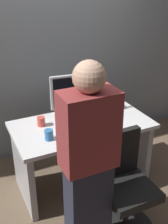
{
  "coord_description": "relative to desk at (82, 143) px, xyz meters",
  "views": [
    {
      "loc": [
        -1.07,
        -2.28,
        2.1
      ],
      "look_at": [
        0.0,
        -0.05,
        0.9
      ],
      "focal_mm": 44.97,
      "sensor_mm": 36.0,
      "label": 1
    }
  ],
  "objects": [
    {
      "name": "ground_plane",
      "position": [
        0.0,
        0.0,
        -0.51
      ],
      "size": [
        9.0,
        9.0,
        0.0
      ],
      "primitive_type": "plane",
      "color": "brown"
    },
    {
      "name": "book_stack",
      "position": [
        0.4,
        0.2,
        0.31
      ],
      "size": [
        0.23,
        0.18,
        0.15
      ],
      "color": "red",
      "rests_on": "desk"
    },
    {
      "name": "wall_back",
      "position": [
        0.0,
        0.88,
        0.99
      ],
      "size": [
        6.4,
        0.1,
        3.0
      ],
      "primitive_type": "cube",
      "color": "gray",
      "rests_on": "ground"
    },
    {
      "name": "desk",
      "position": [
        0.0,
        0.0,
        0.0
      ],
      "size": [
        1.41,
        0.74,
        0.75
      ],
      "color": "white",
      "rests_on": "ground"
    },
    {
      "name": "person_at_desk",
      "position": [
        -0.31,
        -0.77,
        0.33
      ],
      "size": [
        0.4,
        0.24,
        1.64
      ],
      "color": "#262838",
      "rests_on": "ground"
    },
    {
      "name": "office_chair",
      "position": [
        0.07,
        -0.71,
        -0.09
      ],
      "size": [
        0.52,
        0.52,
        0.94
      ],
      "color": "black",
      "rests_on": "ground"
    },
    {
      "name": "keyboard",
      "position": [
        -0.01,
        -0.12,
        0.25
      ],
      "size": [
        0.43,
        0.14,
        0.02
      ],
      "primitive_type": "cube",
      "rotation": [
        0.0,
        0.0,
        0.02
      ],
      "color": "white",
      "rests_on": "desk"
    },
    {
      "name": "cup_near_keyboard",
      "position": [
        -0.41,
        -0.15,
        0.28
      ],
      "size": [
        0.08,
        0.08,
        0.1
      ],
      "primitive_type": "cylinder",
      "color": "#3372B2",
      "rests_on": "desk"
    },
    {
      "name": "mouse",
      "position": [
        0.27,
        -0.1,
        0.25
      ],
      "size": [
        0.06,
        0.1,
        0.03
      ],
      "primitive_type": "ellipsoid",
      "color": "white",
      "rests_on": "desk"
    },
    {
      "name": "cup_by_monitor",
      "position": [
        -0.39,
        0.13,
        0.28
      ],
      "size": [
        0.08,
        0.08,
        0.1
      ],
      "primitive_type": "cylinder",
      "color": "#D84C3F",
      "rests_on": "desk"
    },
    {
      "name": "monitor",
      "position": [
        0.03,
        0.21,
        0.49
      ],
      "size": [
        0.54,
        0.16,
        0.46
      ],
      "color": "silver",
      "rests_on": "desk"
    }
  ]
}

